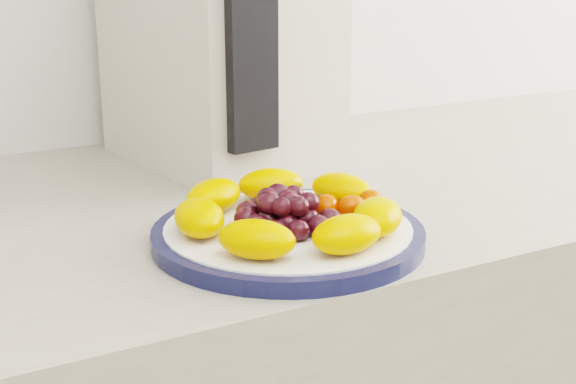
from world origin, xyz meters
TOP-DOWN VIEW (x-y plane):
  - plate_rim at (0.09, 1.03)m, footprint 0.26×0.26m
  - plate_face at (0.09, 1.03)m, footprint 0.23×0.23m
  - appliance_body at (0.16, 1.34)m, footprint 0.24×0.30m
  - appliance_panel at (0.13, 1.19)m, footprint 0.06×0.03m
  - fruit_plate at (0.09, 1.03)m, footprint 0.22×0.22m

SIDE VIEW (x-z plane):
  - plate_rim at x=0.09m, z-range 0.90..0.91m
  - plate_face at x=0.09m, z-range 0.90..0.92m
  - fruit_plate at x=0.09m, z-range 0.91..0.95m
  - appliance_body at x=0.16m, z-range 0.90..1.25m
  - appliance_panel at x=0.13m, z-range 0.95..1.21m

